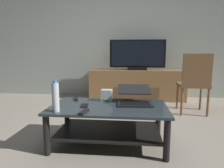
% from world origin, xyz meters
% --- Properties ---
extents(ground_plane, '(7.68, 7.68, 0.00)m').
position_xyz_m(ground_plane, '(0.00, 0.00, 0.00)').
color(ground_plane, '#9E9384').
extents(back_wall, '(6.40, 0.12, 2.80)m').
position_xyz_m(back_wall, '(0.00, 2.37, 1.40)').
color(back_wall, '#A8B2A8').
rests_on(back_wall, ground).
extents(coffee_table, '(1.20, 0.68, 0.42)m').
position_xyz_m(coffee_table, '(0.03, -0.07, 0.29)').
color(coffee_table, '#2D383D').
rests_on(coffee_table, ground).
extents(media_cabinet, '(1.92, 0.50, 0.61)m').
position_xyz_m(media_cabinet, '(0.36, 2.05, 0.30)').
color(media_cabinet, olive).
rests_on(media_cabinet, ground).
extents(television, '(1.12, 0.20, 0.61)m').
position_xyz_m(television, '(0.36, 2.03, 0.90)').
color(television, black).
rests_on(television, media_cabinet).
extents(dining_chair, '(0.46, 0.46, 0.95)m').
position_xyz_m(dining_chair, '(1.22, 1.10, 0.53)').
color(dining_chair, brown).
rests_on(dining_chair, ground).
extents(laptop, '(0.39, 0.43, 0.18)m').
position_xyz_m(laptop, '(0.29, 0.07, 0.48)').
color(laptop, black).
rests_on(laptop, coffee_table).
extents(router_box, '(0.12, 0.10, 0.13)m').
position_xyz_m(router_box, '(-0.02, 0.15, 0.48)').
color(router_box, silver).
rests_on(router_box, coffee_table).
extents(water_bottle_near, '(0.07, 0.07, 0.29)m').
position_xyz_m(water_bottle_near, '(-0.44, -0.32, 0.55)').
color(water_bottle_near, silver).
rests_on(water_bottle_near, coffee_table).
extents(cell_phone, '(0.09, 0.15, 0.01)m').
position_xyz_m(cell_phone, '(-0.22, -0.10, 0.42)').
color(cell_phone, black).
rests_on(cell_phone, coffee_table).
extents(tv_remote, '(0.07, 0.17, 0.02)m').
position_xyz_m(tv_remote, '(-0.17, -0.33, 0.43)').
color(tv_remote, black).
rests_on(tv_remote, coffee_table).
extents(soundbar_remote, '(0.09, 0.17, 0.02)m').
position_xyz_m(soundbar_remote, '(-0.39, 0.18, 0.43)').
color(soundbar_remote, black).
rests_on(soundbar_remote, coffee_table).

